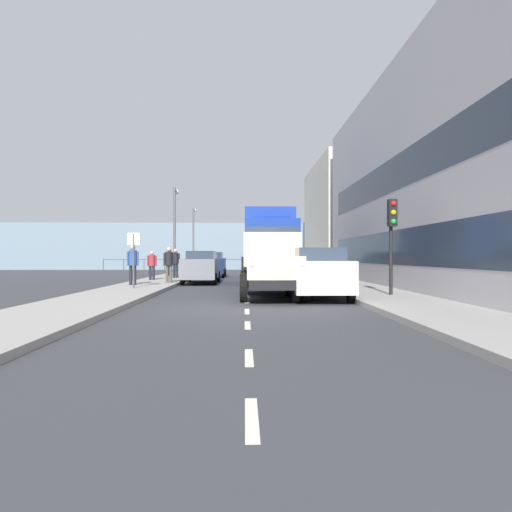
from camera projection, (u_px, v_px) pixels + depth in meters
ground_plane at (246, 284)px, 23.26m from camera, size 80.00×80.00×0.00m
sidewalk_left at (334, 282)px, 23.38m from camera, size 2.71×42.62×0.15m
sidewalk_right at (157, 282)px, 23.14m from camera, size 2.71×42.62×0.15m
road_centreline_markings at (246, 285)px, 21.88m from camera, size 0.12×37.22×0.01m
building_terrace at (497, 176)px, 18.22m from camera, size 8.70×24.86×9.53m
building_far_block at (364, 219)px, 38.58m from camera, size 8.69×12.94×9.39m
sea_horizon at (245, 246)px, 47.57m from camera, size 80.00×0.80×5.00m
seawall_railing at (245, 261)px, 43.97m from camera, size 28.08×0.08×1.20m
truck_vintage_cream at (272, 264)px, 15.28m from camera, size 2.17×5.64×2.43m
lorry_cargo_blue at (269, 244)px, 23.35m from camera, size 2.58×8.20×3.87m
car_white_kerbside_near at (317, 273)px, 14.86m from camera, size 1.91×4.00×1.72m
car_black_kerbside_1 at (296, 268)px, 20.83m from camera, size 1.92×4.40×1.72m
car_maroon_kerbside_2 at (285, 266)px, 26.18m from camera, size 1.86×3.91×1.72m
car_teal_kerbside_3 at (278, 264)px, 31.56m from camera, size 1.79×3.91×1.72m
car_grey_oppositeside_0 at (202, 267)px, 23.60m from camera, size 1.81×4.70×1.72m
car_navy_oppositeside_1 at (211, 264)px, 30.53m from camera, size 1.93×3.90×1.72m
pedestrian_strolling at (133, 261)px, 19.97m from camera, size 0.53×0.34×1.81m
pedestrian_near_railing at (169, 262)px, 21.76m from camera, size 0.53×0.34×1.75m
pedestrian_by_lamp at (152, 263)px, 24.24m from camera, size 0.53×0.34×1.58m
pedestrian_with_bag at (175, 261)px, 26.51m from camera, size 0.53×0.34×1.74m
pedestrian_couple_a at (170, 260)px, 29.15m from camera, size 0.53×0.34×1.81m
traffic_light_near at (392, 226)px, 14.82m from camera, size 0.28×0.41×3.20m
lamp_post_promenade at (175, 223)px, 28.11m from camera, size 0.32×1.14×5.65m
lamp_post_far at (194, 233)px, 40.08m from camera, size 0.32×1.14×5.68m
street_sign at (134, 250)px, 17.93m from camera, size 0.50×0.07×2.25m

